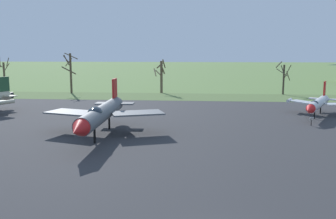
{
  "coord_description": "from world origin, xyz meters",
  "views": [
    {
      "loc": [
        -1.25,
        -15.62,
        8.77
      ],
      "look_at": [
        -4.81,
        23.79,
        2.59
      ],
      "focal_mm": 39.81,
      "sensor_mm": 36.0,
      "label": 1
    }
  ],
  "objects": [
    {
      "name": "bare_tree_right_of_center",
      "position": [
        15.41,
        62.11,
        3.64
      ],
      "size": [
        3.12,
        3.4,
        6.77
      ],
      "color": "#42382D",
      "rests_on": "ground"
    },
    {
      "name": "bare_tree_center",
      "position": [
        -9.83,
        63.11,
        3.83
      ],
      "size": [
        2.7,
        2.91,
        7.19
      ],
      "color": "brown",
      "rests_on": "ground"
    },
    {
      "name": "bare_tree_far_left",
      "position": [
        -42.92,
        59.67,
        4.06
      ],
      "size": [
        2.78,
        2.8,
        8.0
      ],
      "color": "brown",
      "rests_on": "ground"
    },
    {
      "name": "bare_tree_left_of_center",
      "position": [
        -28.61,
        60.2,
        4.74
      ],
      "size": [
        3.25,
        3.04,
        8.54
      ],
      "color": "brown",
      "rests_on": "ground"
    },
    {
      "name": "info_placard_rear_left",
      "position": [
        11.76,
        28.98,
        0.69
      ],
      "size": [
        0.54,
        0.38,
        1.09
      ],
      "color": "black",
      "rests_on": "ground"
    },
    {
      "name": "asphalt_apron",
      "position": [
        0.0,
        18.86,
        0.03
      ],
      "size": [
        108.17,
        62.86,
        0.05
      ],
      "primitive_type": "cube",
      "color": "#333335",
      "rests_on": "ground"
    },
    {
      "name": "jet_fighter_front_right",
      "position": [
        -11.5,
        21.26,
        2.47
      ],
      "size": [
        13.15,
        17.69,
        5.55
      ],
      "color": "#565B60",
      "rests_on": "ground"
    },
    {
      "name": "jet_fighter_rear_left",
      "position": [
        14.44,
        35.74,
        1.82
      ],
      "size": [
        9.16,
        12.63,
        4.47
      ],
      "color": "silver",
      "rests_on": "ground"
    },
    {
      "name": "grass_verge_strip",
      "position": [
        0.0,
        56.29,
        0.03
      ],
      "size": [
        168.17,
        12.0,
        0.06
      ],
      "primitive_type": "cube",
      "color": "#546C39",
      "rests_on": "ground"
    }
  ]
}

